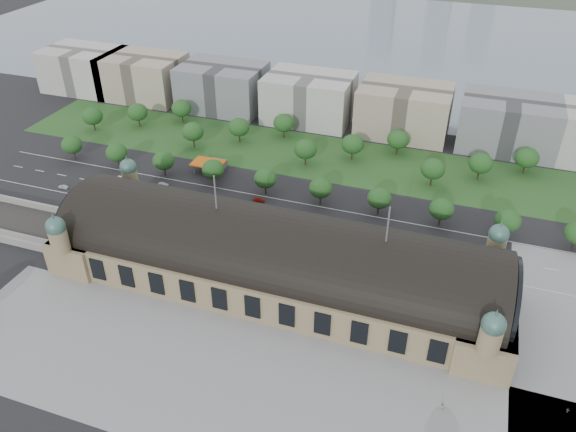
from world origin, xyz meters
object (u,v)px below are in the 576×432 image
(traffic_car_3, at_px, (259,200))
(bus_east, at_px, (408,256))
(traffic_car_1, at_px, (163,184))
(bus_west, at_px, (317,232))
(traffic_car_5, at_px, (451,247))
(pedestrian_0, at_px, (442,406))
(traffic_car_0, at_px, (63,187))
(parked_car_5, at_px, (211,227))
(parked_car_0, at_px, (118,203))
(parked_car_2, at_px, (177,215))
(parked_car_1, at_px, (123,210))
(parked_car_4, at_px, (223,224))
(bus_mid, at_px, (305,230))
(petrol_station, at_px, (214,164))
(parked_car_6, at_px, (232,226))
(parked_car_3, at_px, (201,226))
(pedestrian_2, at_px, (568,410))
(traffic_car_2, at_px, (147,196))

(traffic_car_3, distance_m, bus_east, 67.25)
(traffic_car_1, height_order, bus_west, bus_west)
(traffic_car_5, distance_m, pedestrian_0, 72.18)
(traffic_car_0, distance_m, parked_car_5, 73.75)
(traffic_car_5, relative_size, parked_car_0, 1.16)
(traffic_car_1, height_order, parked_car_5, traffic_car_1)
(traffic_car_1, height_order, parked_car_2, parked_car_2)
(parked_car_1, height_order, bus_east, bus_east)
(parked_car_4, bearing_deg, bus_mid, 62.50)
(traffic_car_3, bearing_deg, parked_car_2, 128.18)
(traffic_car_1, bearing_deg, petrol_station, -40.39)
(parked_car_4, bearing_deg, parked_car_6, 51.21)
(parked_car_3, bearing_deg, parked_car_5, 75.38)
(traffic_car_0, relative_size, bus_mid, 0.42)
(parked_car_3, bearing_deg, parked_car_2, -132.81)
(parked_car_3, bearing_deg, parked_car_1, -115.31)
(parked_car_1, xyz_separation_m, pedestrian_2, (162.68, -45.00, 0.09))
(traffic_car_3, distance_m, pedestrian_2, 133.85)
(parked_car_1, distance_m, parked_car_5, 38.94)
(parked_car_6, bearing_deg, traffic_car_3, 141.41)
(parked_car_1, relative_size, bus_mid, 0.50)
(bus_west, xyz_separation_m, pedestrian_0, (53.35, -63.88, -0.75))
(traffic_car_0, distance_m, traffic_car_1, 42.52)
(traffic_car_0, relative_size, parked_car_4, 0.95)
(parked_car_0, xyz_separation_m, parked_car_1, (4.94, -4.00, 0.06))
(parked_car_2, relative_size, parked_car_5, 1.06)
(traffic_car_0, xyz_separation_m, traffic_car_5, (161.78, 9.90, 0.04))
(bus_east, height_order, pedestrian_2, bus_east)
(parked_car_2, bearing_deg, bus_east, 55.70)
(parked_car_3, relative_size, pedestrian_2, 2.74)
(traffic_car_2, xyz_separation_m, pedestrian_2, (159.14, -57.32, 0.04))
(bus_east, height_order, pedestrian_0, bus_east)
(petrol_station, bearing_deg, pedestrian_2, -31.92)
(parked_car_3, bearing_deg, traffic_car_3, 125.95)
(traffic_car_5, height_order, pedestrian_0, pedestrian_0)
(traffic_car_0, height_order, parked_car_6, traffic_car_0)
(parked_car_3, xyz_separation_m, pedestrian_0, (96.90, -54.48, 0.14))
(traffic_car_2, xyz_separation_m, parked_car_2, (18.69, -8.32, -0.08))
(parked_car_4, relative_size, pedestrian_0, 2.57)
(petrol_station, height_order, pedestrian_2, petrol_station)
(traffic_car_2, height_order, traffic_car_5, traffic_car_5)
(parked_car_5, height_order, bus_west, bus_west)
(parked_car_5, bearing_deg, parked_car_1, -122.11)
(bus_mid, bearing_deg, parked_car_0, 98.19)
(traffic_car_5, xyz_separation_m, pedestrian_2, (35.39, -62.55, 0.03))
(traffic_car_3, bearing_deg, bus_west, -119.12)
(parked_car_0, bearing_deg, parked_car_1, 28.92)
(petrol_station, relative_size, pedestrian_2, 8.17)
(petrol_station, relative_size, parked_car_2, 2.75)
(traffic_car_3, height_order, parked_car_1, parked_car_1)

